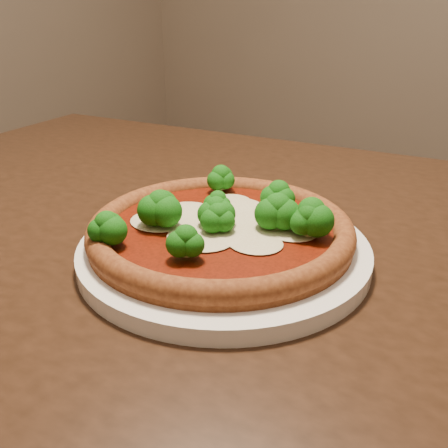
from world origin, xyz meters
The scene contains 3 objects.
dining_table centered at (-0.05, -0.11, 0.65)m, with size 1.32×1.01×0.75m.
plate centered at (0.03, -0.18, 0.76)m, with size 0.32×0.32×0.02m, color white.
pizza centered at (0.02, -0.17, 0.78)m, with size 0.29×0.29×0.06m.
Camera 1 is at (0.31, -0.57, 1.01)m, focal length 40.00 mm.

